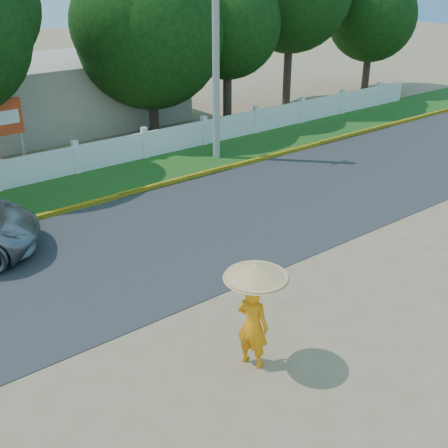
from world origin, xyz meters
The scene contains 9 objects.
ground centered at (0.00, 0.00, 0.00)m, with size 120.00×120.00×0.00m, color #9E8460.
road centered at (0.00, 4.50, 0.01)m, with size 60.00×7.00×0.02m, color #38383A.
grass_verge centered at (0.00, 9.75, 0.01)m, with size 60.00×3.50×0.03m, color #2D601E.
curb centered at (0.00, 8.05, 0.08)m, with size 40.00×0.18×0.16m, color yellow.
fence centered at (0.00, 11.20, 0.55)m, with size 40.00×0.10×1.10m, color silver.
building_near centered at (3.00, 18.00, 1.60)m, with size 10.00×6.00×3.20m, color #B7AD99.
utility_pole centered at (5.38, 9.47, 4.32)m, with size 0.28×0.28×8.63m, color #969693.
monk_with_parasol centered at (-1.91, -1.44, 1.51)m, with size 1.27×1.27×2.32m.
tree_row centered at (2.97, 14.18, 5.01)m, with size 40.63×8.14×9.20m.
Camera 1 is at (-7.99, -8.33, 7.50)m, focal length 45.00 mm.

